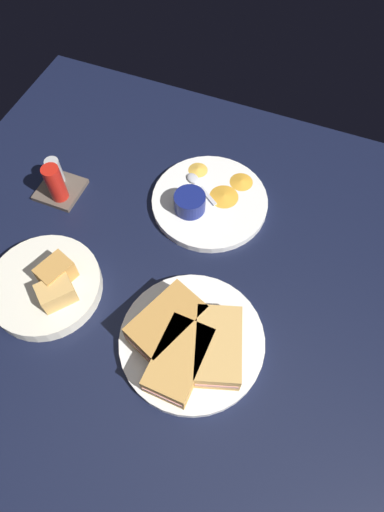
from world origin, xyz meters
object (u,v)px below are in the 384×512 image
ramekin_dark_sauce (220,354)px  bread_basket_rear (47,285)px  sandwich_half_extra (218,347)px  spoon_by_dark_ramekin (196,339)px  plate_sandwich_main (192,341)px  spoon_by_gravy_ramekin (196,182)px  plate_chips_companion (210,202)px  sandwich_half_far (179,360)px  ramekin_light_gravy (190,202)px  condiment_caddy (57,183)px  sandwich_half_near (167,323)px

ramekin_dark_sauce → bread_basket_rear: bread_basket_rear is taller
sandwich_half_extra → spoon_by_dark_ramekin: sandwich_half_extra is taller
plate_sandwich_main → spoon_by_dark_ramekin: bearing=-69.5°
plate_sandwich_main → spoon_by_gravy_ramekin: spoon_by_gravy_ramekin is taller
sandwich_half_extra → bread_basket_rear: bearing=90.2°
plate_chips_companion → spoon_by_gravy_ramekin: size_ratio=2.73×
sandwich_half_extra → bread_basket_rear: size_ratio=0.71×
sandwich_half_far → ramekin_light_gravy: 32.73cm
plate_chips_companion → condiment_caddy: size_ratio=2.56×
sandwich_half_near → condiment_caddy: size_ratio=1.57×
spoon_by_dark_ramekin → plate_chips_companion: 30.77cm
ramekin_dark_sauce → bread_basket_rear: 34.36cm
plate_sandwich_main → condiment_caddy: bearing=61.9°
plate_sandwich_main → bread_basket_rear: bearing=90.9°
sandwich_half_extra → spoon_by_gravy_ramekin: size_ratio=1.66×
plate_sandwich_main → ramekin_dark_sauce: (-1.29, -5.61, 3.02)cm
ramekin_dark_sauce → sandwich_half_extra: bearing=38.5°
ramekin_light_gravy → spoon_by_gravy_ramekin: size_ratio=0.72×
sandwich_half_far → bread_basket_rear: 28.77cm
sandwich_half_near → spoon_by_gravy_ramekin: sandwich_half_near is taller
ramekin_dark_sauce → condiment_caddy: 49.49cm
sandwich_half_far → condiment_caddy: (25.51, 38.40, -0.59)cm
sandwich_half_near → sandwich_half_far: same height
bread_basket_rear → condiment_caddy: condiment_caddy is taller
plate_sandwich_main → plate_chips_companion: bearing=14.8°
ramekin_light_gravy → bread_basket_rear: size_ratio=0.31×
spoon_by_dark_ramekin → plate_sandwich_main: bearing=110.5°
condiment_caddy → sandwich_half_near: bearing=-121.0°
ramekin_dark_sauce → spoon_by_gravy_ramekin: (33.99, 17.67, -1.86)cm
spoon_by_dark_ramekin → condiment_caddy: 44.36cm
plate_sandwich_main → spoon_by_dark_ramekin: 1.33cm
sandwich_half_far → plate_chips_companion: sandwich_half_far is taller
sandwich_half_near → plate_chips_companion: 29.77cm
plate_chips_companion → sandwich_half_far: bearing=-167.7°
sandwich_half_near → ramekin_light_gravy: bearing=13.3°
sandwich_half_near → bread_basket_rear: bread_basket_rear is taller
spoon_by_gravy_ramekin → spoon_by_dark_ramekin: bearing=-158.7°
sandwich_half_near → spoon_by_dark_ramekin: 5.82cm
sandwich_half_far → condiment_caddy: condiment_caddy is taller
ramekin_light_gravy → plate_chips_companion: bearing=-39.8°
plate_chips_companion → condiment_caddy: 32.27cm
plate_sandwich_main → spoon_by_gravy_ramekin: (32.70, 12.06, 1.16)cm
plate_sandwich_main → spoon_by_gravy_ramekin: size_ratio=2.86×
ramekin_dark_sauce → plate_chips_companion: bearing=23.5°
sandwich_half_near → plate_chips_companion: (29.44, 3.04, -3.20)cm
spoon_by_dark_ramekin → condiment_caddy: bearing=62.5°
sandwich_half_extra → plate_chips_companion: 32.85cm
sandwich_half_far → spoon_by_gravy_ramekin: size_ratio=1.51×
sandwich_half_near → sandwich_half_extra: 9.72cm
spoon_by_gravy_ramekin → bread_basket_rear: (-33.16, 16.64, 0.11)cm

